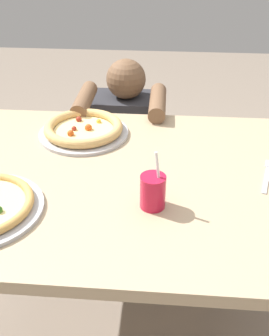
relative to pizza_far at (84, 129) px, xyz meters
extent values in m
plane|color=gray|center=(0.16, -0.27, -0.77)|extent=(8.00, 8.00, 0.00)
cube|color=tan|center=(0.16, -0.27, -0.04)|extent=(1.22, 0.94, 0.04)
cylinder|color=#89765B|center=(-0.36, 0.12, -0.42)|extent=(0.07, 0.07, 0.71)
cylinder|color=#89765B|center=(0.69, 0.12, -0.42)|extent=(0.07, 0.07, 0.71)
cylinder|color=#B7B7BC|center=(0.00, 0.00, -0.02)|extent=(0.34, 0.34, 0.01)
cylinder|color=#EFD68C|center=(0.00, 0.00, -0.01)|extent=(0.23, 0.23, 0.01)
torus|color=tan|center=(0.00, 0.00, 0.01)|extent=(0.30, 0.30, 0.04)
sphere|color=maroon|center=(-0.03, -0.01, 0.01)|extent=(0.02, 0.02, 0.02)
sphere|color=maroon|center=(-0.03, 0.07, 0.01)|extent=(0.02, 0.02, 0.02)
sphere|color=#BF4C19|center=(-0.04, -0.05, 0.01)|extent=(0.02, 0.02, 0.02)
sphere|color=#BF4C19|center=(0.02, 0.00, 0.01)|extent=(0.03, 0.03, 0.03)
sphere|color=gold|center=(0.05, 0.06, 0.01)|extent=(0.02, 0.02, 0.02)
cylinder|color=red|center=(0.28, -0.42, 0.03)|extent=(0.07, 0.07, 0.10)
cylinder|color=white|center=(0.29, -0.42, 0.11)|extent=(0.02, 0.01, 0.09)
cube|color=silver|center=(0.63, -0.26, -0.02)|extent=(0.06, 0.16, 0.00)
cube|color=silver|center=(0.66, -0.16, -0.02)|extent=(0.04, 0.05, 0.00)
cylinder|color=#333847|center=(0.11, 0.48, -0.55)|extent=(0.28, 0.28, 0.45)
cube|color=#2D2D33|center=(0.11, 0.48, -0.19)|extent=(0.35, 0.22, 0.26)
sphere|color=brown|center=(0.11, 0.48, 0.03)|extent=(0.19, 0.19, 0.19)
cylinder|color=brown|center=(-0.04, 0.25, 0.01)|extent=(0.07, 0.28, 0.07)
cylinder|color=brown|center=(0.27, 0.25, 0.01)|extent=(0.07, 0.28, 0.07)
camera|label=1|loc=(0.30, -1.35, 0.69)|focal=43.15mm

